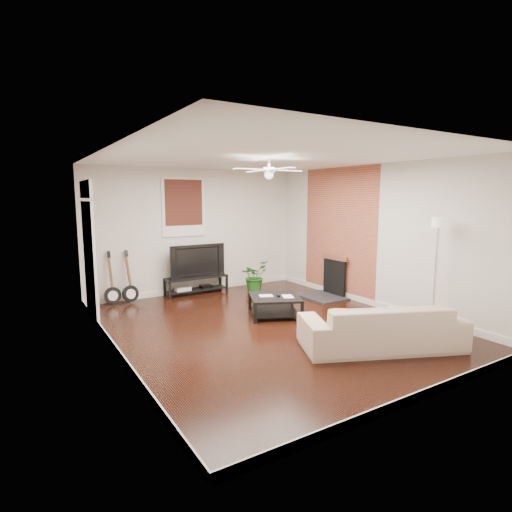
{
  "coord_description": "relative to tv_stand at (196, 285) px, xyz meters",
  "views": [
    {
      "loc": [
        -3.64,
        -5.51,
        2.16
      ],
      "look_at": [
        0.0,
        0.4,
        1.15
      ],
      "focal_mm": 28.25,
      "sensor_mm": 36.0,
      "label": 1
    }
  ],
  "objects": [
    {
      "name": "sofa",
      "position": [
        0.95,
        -4.48,
        0.13
      ],
      "size": [
        2.44,
        1.73,
        0.67
      ],
      "primitive_type": "imported",
      "rotation": [
        0.0,
        0.0,
        2.73
      ],
      "color": "#C6AF95",
      "rests_on": "floor"
    },
    {
      "name": "guitar_right",
      "position": [
        -1.49,
        -0.06,
        0.36
      ],
      "size": [
        0.38,
        0.31,
        1.11
      ],
      "primitive_type": null,
      "rotation": [
        0.0,
        0.0,
        0.21
      ],
      "color": "black",
      "rests_on": "floor"
    },
    {
      "name": "floor_lamp",
      "position": [
        2.3,
        -4.38,
        0.73
      ],
      "size": [
        0.4,
        0.4,
        1.86
      ],
      "primitive_type": null,
      "rotation": [
        0.0,
        0.0,
        -0.41
      ],
      "color": "white",
      "rests_on": "floor"
    },
    {
      "name": "fireplace",
      "position": [
        2.32,
        -1.78,
        0.26
      ],
      "size": [
        0.8,
        1.1,
        0.92
      ],
      "primitive_type": "cube",
      "color": "black",
      "rests_on": "floor"
    },
    {
      "name": "ceiling_fan",
      "position": [
        0.12,
        -2.78,
        2.4
      ],
      "size": [
        1.24,
        1.24,
        0.32
      ],
      "primitive_type": null,
      "color": "white",
      "rests_on": "ceiling"
    },
    {
      "name": "tv_stand",
      "position": [
        0.0,
        0.0,
        0.0
      ],
      "size": [
        1.42,
        0.38,
        0.4
      ],
      "primitive_type": "cube",
      "color": "black",
      "rests_on": "floor"
    },
    {
      "name": "door_left",
      "position": [
        -2.34,
        -0.88,
        1.05
      ],
      "size": [
        0.08,
        1.0,
        2.5
      ],
      "primitive_type": "cube",
      "color": "white",
      "rests_on": "wall_left"
    },
    {
      "name": "coffee_table",
      "position": [
        0.54,
        -2.35,
        -0.01
      ],
      "size": [
        1.17,
        1.17,
        0.37
      ],
      "primitive_type": "cube",
      "rotation": [
        0.0,
        0.0,
        -0.42
      ],
      "color": "black",
      "rests_on": "floor"
    },
    {
      "name": "potted_plant",
      "position": [
        1.27,
        -0.44,
        0.16
      ],
      "size": [
        0.81,
        0.77,
        0.71
      ],
      "primitive_type": "imported",
      "rotation": [
        0.0,
        0.0,
        0.42
      ],
      "color": "#205A19",
      "rests_on": "floor"
    },
    {
      "name": "room",
      "position": [
        0.12,
        -2.78,
        1.2
      ],
      "size": [
        5.01,
        6.01,
        2.81
      ],
      "color": "black",
      "rests_on": "ground"
    },
    {
      "name": "tv",
      "position": [
        0.0,
        0.02,
        0.57
      ],
      "size": [
        1.27,
        0.17,
        0.73
      ],
      "primitive_type": "imported",
      "color": "black",
      "rests_on": "tv_stand"
    },
    {
      "name": "brick_accent",
      "position": [
        2.61,
        -1.78,
        1.2
      ],
      "size": [
        0.02,
        2.2,
        2.8
      ],
      "primitive_type": "cube",
      "color": "#AB5737",
      "rests_on": "floor"
    },
    {
      "name": "guitar_left",
      "position": [
        -1.84,
        -0.03,
        0.36
      ],
      "size": [
        0.37,
        0.28,
        1.11
      ],
      "primitive_type": null,
      "rotation": [
        0.0,
        0.0,
        0.1
      ],
      "color": "black",
      "rests_on": "floor"
    },
    {
      "name": "window_back",
      "position": [
        -0.18,
        0.19,
        1.75
      ],
      "size": [
        1.0,
        0.06,
        1.3
      ],
      "primitive_type": "cube",
      "color": "#3B1510",
      "rests_on": "wall_back"
    }
  ]
}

